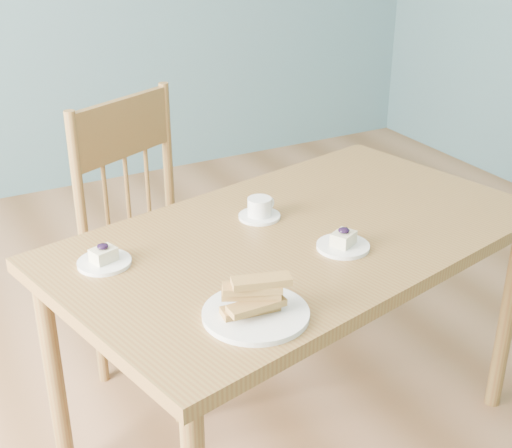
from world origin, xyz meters
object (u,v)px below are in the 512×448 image
(dining_chair, at_px, (162,244))
(cheesecake_plate_near, at_px, (343,243))
(dining_table, at_px, (299,255))
(coffee_cup, at_px, (260,209))
(biscotti_plate, at_px, (256,305))
(cheesecake_plate_far, at_px, (104,259))

(dining_chair, relative_size, cheesecake_plate_near, 7.02)
(dining_table, bearing_deg, coffee_cup, 98.35)
(dining_chair, bearing_deg, coffee_cup, -93.03)
(dining_chair, xyz_separation_m, coffee_cup, (0.16, -0.40, 0.25))
(dining_chair, height_order, coffee_cup, dining_chair)
(biscotti_plate, bearing_deg, cheesecake_plate_far, 119.48)
(dining_table, xyz_separation_m, cheesecake_plate_near, (0.05, -0.14, 0.09))
(cheesecake_plate_near, distance_m, coffee_cup, 0.30)
(cheesecake_plate_near, bearing_deg, coffee_cup, 110.48)
(biscotti_plate, bearing_deg, dining_table, 45.65)
(dining_chair, height_order, biscotti_plate, dining_chair)
(dining_table, height_order, biscotti_plate, biscotti_plate)
(cheesecake_plate_far, distance_m, biscotti_plate, 0.46)
(dining_chair, relative_size, cheesecake_plate_far, 7.24)
(dining_chair, bearing_deg, biscotti_plate, -121.84)
(dining_chair, height_order, cheesecake_plate_far, dining_chair)
(dining_table, distance_m, cheesecake_plate_far, 0.56)
(dining_chair, distance_m, cheesecake_plate_far, 0.62)
(dining_chair, relative_size, biscotti_plate, 4.11)
(cheesecake_plate_near, bearing_deg, cheesecake_plate_far, 159.80)
(cheesecake_plate_far, xyz_separation_m, coffee_cup, (0.49, 0.06, 0.01))
(cheesecake_plate_far, bearing_deg, dining_chair, 54.60)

